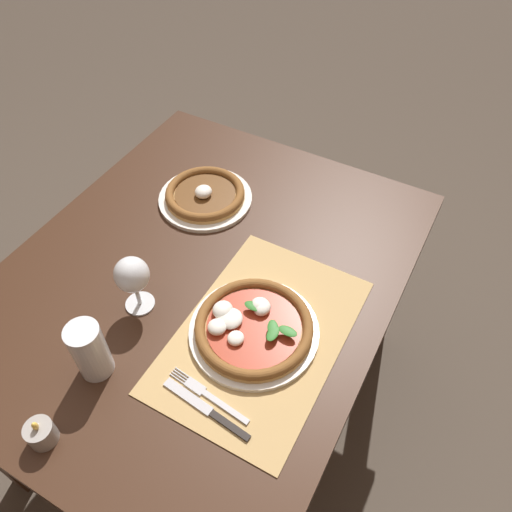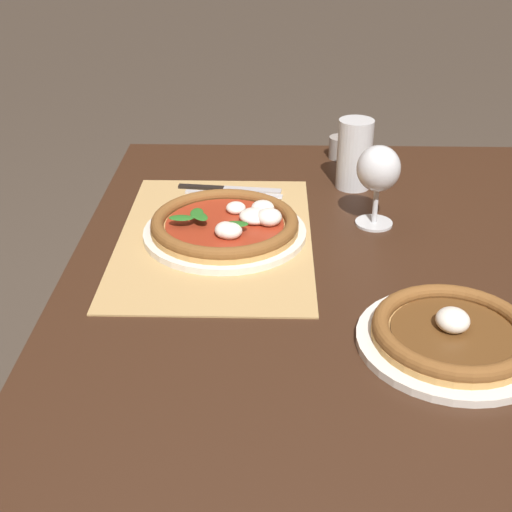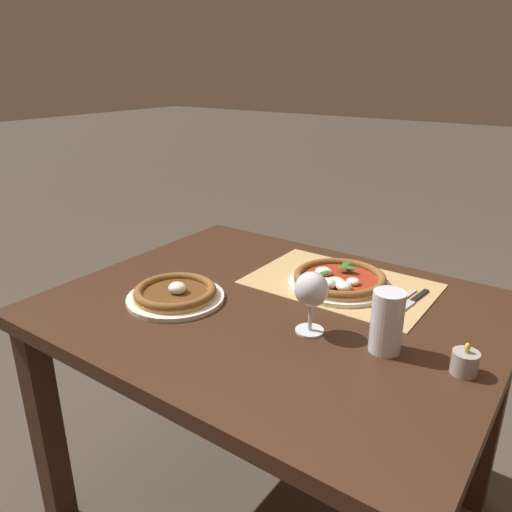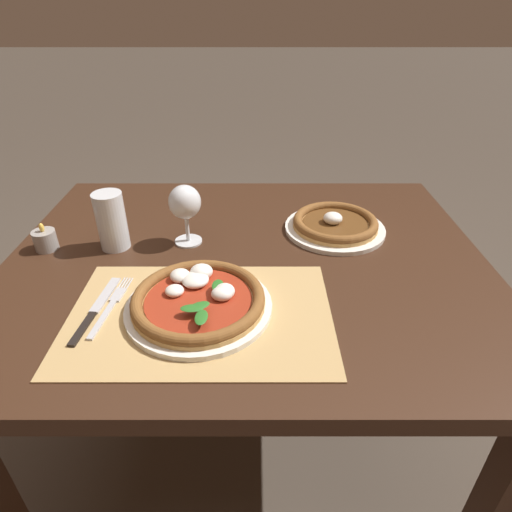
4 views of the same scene
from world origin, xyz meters
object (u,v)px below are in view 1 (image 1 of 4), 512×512
(pizza_far, at_px, (205,195))
(wine_glass, at_px, (132,276))
(knife, at_px, (206,409))
(pizza_near, at_px, (253,327))
(votive_candle, at_px, (41,434))
(fork, at_px, (208,395))
(pint_glass, at_px, (90,351))

(pizza_far, xyz_separation_m, wine_glass, (-0.39, -0.06, 0.09))
(wine_glass, xyz_separation_m, knife, (-0.15, -0.28, -0.10))
(pizza_near, height_order, votive_candle, votive_candle)
(pizza_far, relative_size, knife, 1.24)
(fork, bearing_deg, pint_glass, 103.36)
(fork, bearing_deg, pizza_far, 33.10)
(pizza_far, bearing_deg, pint_glass, -171.46)
(pint_glass, bearing_deg, pizza_far, 8.54)
(votive_candle, bearing_deg, pizza_near, -30.36)
(pizza_far, bearing_deg, votive_candle, -172.54)
(pint_glass, height_order, knife, pint_glass)
(pizza_near, distance_m, votive_candle, 0.47)
(wine_glass, relative_size, fork, 0.77)
(pizza_far, height_order, knife, pizza_far)
(wine_glass, bearing_deg, knife, -117.95)
(pizza_near, bearing_deg, pizza_far, 45.74)
(knife, height_order, votive_candle, votive_candle)
(wine_glass, height_order, votive_candle, wine_glass)
(fork, bearing_deg, votive_candle, 134.21)
(pizza_far, xyz_separation_m, pint_glass, (-0.57, -0.08, 0.05))
(votive_candle, bearing_deg, pizza_far, 7.46)
(pizza_far, bearing_deg, fork, -146.90)
(pint_glass, relative_size, fork, 0.72)
(wine_glass, bearing_deg, pint_glass, -172.58)
(pizza_far, distance_m, wine_glass, 0.40)
(fork, height_order, knife, knife)
(wine_glass, xyz_separation_m, pint_glass, (-0.18, -0.02, -0.04))
(pizza_far, relative_size, pint_glass, 1.84)
(pizza_near, distance_m, wine_glass, 0.29)
(pizza_near, height_order, knife, pizza_near)
(pizza_far, height_order, votive_candle, votive_candle)
(knife, bearing_deg, pizza_near, 1.72)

